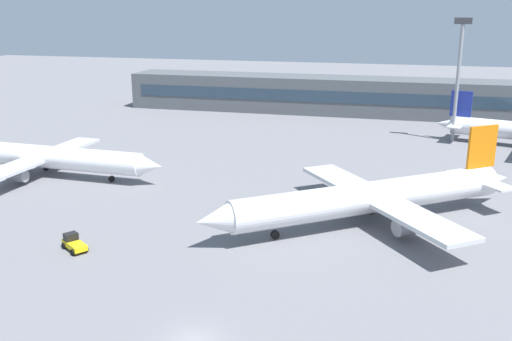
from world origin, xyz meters
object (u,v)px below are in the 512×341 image
(baggage_tug_yellow, at_px, (74,243))
(floodlight_tower_west, at_px, (459,71))
(airplane_near, at_px, (369,198))
(airplane_mid, at_px, (46,157))

(baggage_tug_yellow, height_order, floodlight_tower_west, floodlight_tower_west)
(airplane_near, relative_size, baggage_tug_yellow, 9.78)
(airplane_mid, xyz_separation_m, floodlight_tower_west, (63.92, 42.22, 10.93))
(airplane_mid, relative_size, floodlight_tower_west, 1.69)
(airplane_near, distance_m, baggage_tug_yellow, 35.19)
(airplane_near, xyz_separation_m, airplane_mid, (-51.02, 8.43, -0.32))
(baggage_tug_yellow, xyz_separation_m, floodlight_tower_west, (43.87, 67.14, 13.18))
(airplane_mid, height_order, floodlight_tower_west, floodlight_tower_west)
(baggage_tug_yellow, distance_m, floodlight_tower_west, 81.28)
(airplane_near, bearing_deg, airplane_mid, 170.62)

